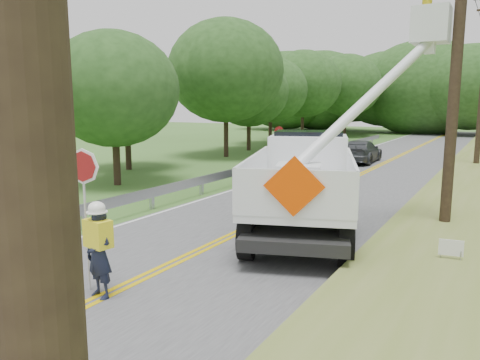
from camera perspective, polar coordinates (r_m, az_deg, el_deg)
The scene contains 12 objects.
ground at distance 8.75m, azimuth -20.84°, elevation -15.42°, with size 140.00×140.00×0.00m, color #395D24.
road at distance 20.25m, azimuth 11.40°, elevation -0.96°, with size 7.20×96.00×0.03m.
guardrail at distance 22.54m, azimuth 2.48°, elevation 1.66°, with size 0.18×48.00×0.77m.
utility_poles at distance 22.03m, azimuth 27.26°, elevation 12.76°, with size 1.60×43.30×10.00m.
treeline_left at distance 39.70m, azimuth 4.93°, elevation 11.78°, with size 10.00×55.88×9.32m.
treeline_horizon at distance 61.52m, azimuth 23.50°, elevation 10.41°, with size 57.39×14.67×11.79m.
flagger at distance 8.92m, azimuth -17.19°, elevation -7.84°, with size 1.10×0.49×2.76m.
bucket_truck at distance 14.16m, azimuth 9.05°, elevation 1.46°, with size 5.78×8.05×7.37m.
suv_silver at distance 22.02m, azimuth 7.73°, elevation 1.97°, with size 2.50×5.42×1.51m, color #ADB1B4.
suv_darkgrey at distance 29.43m, azimuth 14.75°, elevation 3.47°, with size 1.93×4.75×1.38m, color #3F4246.
stop_sign_permanent at distance 25.02m, azimuth 4.83°, elevation 4.79°, with size 0.51×0.10×2.42m.
yard_sign at distance 10.92m, azimuth 24.72°, elevation -7.80°, with size 0.50×0.10×0.72m.
Camera 1 is at (6.30, -4.91, 3.58)m, focal length 34.36 mm.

